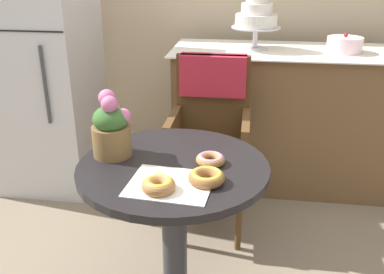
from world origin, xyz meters
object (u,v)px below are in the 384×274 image
Objects in this scene: donut_front at (210,159)px; round_layer_cake at (345,45)px; cafe_table at (174,212)px; donut_side at (207,177)px; refrigerator at (39,58)px; wicker_chair at (211,116)px; tiered_cake_stand at (256,17)px; donut_mid at (158,185)px; flower_vase at (111,127)px.

donut_front is 0.52× the size of round_layer_cake.
donut_front is (0.14, 0.02, 0.23)m from cafe_table.
round_layer_cake is (0.82, 1.28, 0.44)m from cafe_table.
donut_side reaches higher than donut_front.
donut_side is at bearing -45.89° from refrigerator.
donut_front is at bearing -42.25° from refrigerator.
wicker_chair is (0.07, 0.76, 0.13)m from cafe_table.
wicker_chair is 0.74m from tiered_cake_stand.
donut_front is at bearing 56.75° from donut_mid.
tiered_cake_stand is at bearing 77.72° from cafe_table.
refrigerator is at bearing 134.11° from donut_side.
donut_side is at bearing -42.35° from cafe_table.
donut_mid is 1.67m from refrigerator.
wicker_chair is 0.74m from donut_front.
wicker_chair reaches higher than donut_mid.
tiered_cake_stand reaches higher than round_layer_cake.
wicker_chair is 8.73× the size of donut_front.
donut_front is 0.06× the size of refrigerator.
wicker_chair is 7.52× the size of donut_side.
donut_mid is (-0.15, -0.23, 0.01)m from donut_front.
donut_mid reaches higher than donut_front.
flower_vase is at bearing 155.72° from donut_side.
flower_vase is 1.19× the size of round_layer_cake.
flower_vase is 1.63m from round_layer_cake.
tiered_cake_stand is 1.37m from refrigerator.
wicker_chair is 8.36× the size of donut_mid.
donut_mid is 0.17m from donut_side.
flower_vase is (-0.39, 0.03, 0.10)m from donut_front.
tiered_cake_stand is at bearing 62.74° from wicker_chair.
donut_front is at bearing -90.29° from wicker_chair.
wicker_chair is at bearing 95.42° from donut_front.
cafe_table is 2.88× the size of flower_vase.
refrigerator reaches higher than cafe_table.
cafe_table is 1.56m from refrigerator.
cafe_table is 2.17× the size of tiered_cake_stand.
flower_vase is (-0.39, 0.17, 0.09)m from donut_side.
donut_mid is (-0.01, -0.21, 0.24)m from cafe_table.
cafe_table is 0.30m from donut_side.
tiered_cake_stand is (0.53, 1.25, 0.26)m from flower_vase.
donut_mid is at bearing -100.42° from wicker_chair.
round_layer_cake is at bearing 49.16° from flower_vase.
refrigerator is (-1.87, -0.18, -0.10)m from round_layer_cake.
refrigerator is at bearing -174.51° from round_layer_cake.
round_layer_cake is (0.68, 1.26, 0.21)m from donut_front.
tiered_cake_stand is at bearing 8.54° from refrigerator.
wicker_chair reaches higher than donut_side.
donut_mid reaches higher than donut_side.
donut_side is at bearing -89.48° from donut_front.
donut_front is at bearing -96.49° from tiered_cake_stand.
round_layer_cake is (0.53, -0.02, -0.15)m from tiered_cake_stand.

